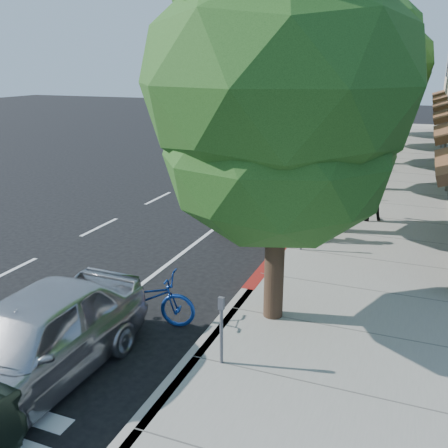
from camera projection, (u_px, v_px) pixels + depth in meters
The scene contains 18 objects.
ground at pixel (260, 279), 12.52m from camera, with size 120.00×120.00×0.00m, color black.
sidewalk at pixel (383, 205), 18.77m from camera, with size 4.60×56.00×0.15m, color gray.
curb at pixel (322, 199), 19.58m from camera, with size 0.30×56.00×0.15m, color #9E998E.
curb_red_segment at pixel (272, 262), 13.38m from camera, with size 0.32×4.00×0.15m, color maroon.
street_tree_0 at pixel (280, 89), 8.99m from camera, with size 5.17×5.17×7.77m.
street_tree_1 at pixel (336, 86), 14.36m from camera, with size 4.20×4.20×7.25m.
street_tree_2 at pixel (362, 72), 19.58m from camera, with size 4.64×4.64×7.77m.
street_tree_3 at pixel (377, 66), 24.82m from camera, with size 5.55×5.55×8.32m.
street_tree_4 at pixel (385, 78), 30.36m from camera, with size 4.82×4.82×7.15m.
street_tree_5 at pixel (392, 74), 35.62m from camera, with size 5.49×5.49×7.56m.
cyclist at pixel (299, 214), 14.70m from camera, with size 0.67×0.44×1.83m, color white.
bicycle at pixel (145, 298), 10.24m from camera, with size 0.75×2.15×1.13m, color #153A94.
silver_suv at pixel (271, 191), 17.61m from camera, with size 2.80×6.07×1.69m, color #AFAEB3.
dark_sedan at pixel (311, 158), 23.83m from camera, with size 1.79×5.13×1.69m, color #212527.
white_pickup at pixel (308, 148), 26.52m from camera, with size 2.40×5.91×1.71m, color white.
dark_suv_far at pixel (345, 127), 36.18m from camera, with size 1.88×4.67×1.59m, color black.
near_car_a at pixel (32, 341), 8.18m from camera, with size 1.90×4.73×1.61m, color silver.
pedestrian at pixel (369, 192), 16.47m from camera, with size 0.92×0.72×1.90m, color black.
Camera 1 is at (3.38, -11.03, 5.14)m, focal length 40.00 mm.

